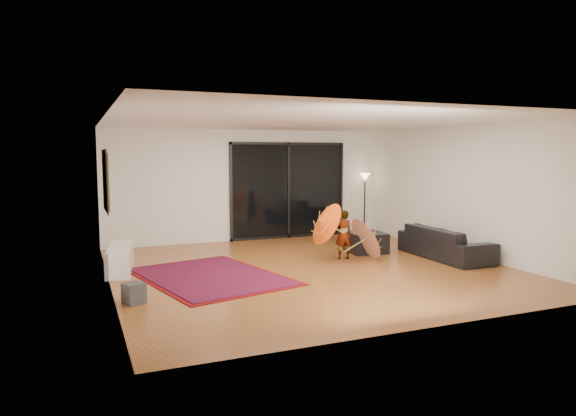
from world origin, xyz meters
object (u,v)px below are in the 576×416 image
ottoman (366,242)px  child (343,235)px  media_console (120,258)px  sofa (445,243)px

ottoman → child: 0.95m
media_console → child: size_ratio=1.64×
sofa → media_console: bearing=79.4°
child → media_console: bearing=-3.2°
sofa → ottoman: sofa is taller
ottoman → child: (-0.80, -0.44, 0.28)m
media_console → ottoman: (5.04, -0.22, -0.01)m
child → ottoman: bearing=-145.7°
child → sofa: bearing=165.8°
media_console → sofa: size_ratio=0.75×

